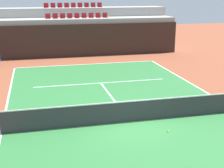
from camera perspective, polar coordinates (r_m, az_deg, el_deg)
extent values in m
plane|color=brown|center=(14.43, 3.20, -6.64)|extent=(80.00, 80.00, 0.00)
cube|color=#2D7238|center=(14.43, 3.20, -6.62)|extent=(11.00, 24.00, 0.01)
cube|color=white|center=(25.60, -4.51, 3.48)|extent=(11.00, 0.10, 0.00)
cube|color=white|center=(13.98, -18.97, -8.27)|extent=(0.10, 24.00, 0.00)
cube|color=white|center=(20.30, -1.99, 0.18)|extent=(8.26, 0.10, 0.00)
cube|color=white|center=(17.32, 0.16, -2.64)|extent=(0.10, 6.40, 0.00)
cube|color=black|center=(28.62, -5.66, 7.64)|extent=(17.83, 0.30, 2.82)
cube|color=#9E9E99|center=(29.92, -6.04, 8.37)|extent=(17.83, 2.40, 3.22)
cube|color=#9E9E99|center=(32.23, -6.65, 9.64)|extent=(17.83, 2.40, 4.04)
cube|color=maroon|center=(29.52, -11.19, 11.24)|extent=(0.44, 0.44, 0.04)
cube|color=maroon|center=(29.70, -11.24, 11.70)|extent=(0.44, 0.04, 0.40)
cube|color=maroon|center=(29.56, -9.92, 11.31)|extent=(0.44, 0.44, 0.04)
cube|color=maroon|center=(29.74, -9.97, 11.76)|extent=(0.44, 0.04, 0.40)
cube|color=maroon|center=(29.61, -8.66, 11.38)|extent=(0.44, 0.44, 0.04)
cube|color=maroon|center=(29.79, -8.71, 11.83)|extent=(0.44, 0.04, 0.40)
cube|color=maroon|center=(29.67, -7.40, 11.43)|extent=(0.44, 0.44, 0.04)
cube|color=maroon|center=(29.85, -7.45, 11.88)|extent=(0.44, 0.04, 0.40)
cube|color=maroon|center=(29.75, -6.14, 11.49)|extent=(0.44, 0.44, 0.04)
cube|color=maroon|center=(29.93, -6.20, 11.93)|extent=(0.44, 0.04, 0.40)
cube|color=maroon|center=(29.84, -4.89, 11.53)|extent=(0.44, 0.44, 0.04)
cube|color=maroon|center=(30.02, -4.96, 11.98)|extent=(0.44, 0.04, 0.40)
cube|color=maroon|center=(29.94, -3.65, 11.57)|extent=(0.44, 0.44, 0.04)
cube|color=maroon|center=(30.12, -3.72, 12.02)|extent=(0.44, 0.04, 0.40)
cube|color=maroon|center=(30.06, -2.41, 11.61)|extent=(0.44, 0.44, 0.04)
cube|color=maroon|center=(30.24, -2.49, 12.05)|extent=(0.44, 0.04, 0.40)
cube|color=maroon|center=(30.19, -1.19, 11.64)|extent=(0.44, 0.44, 0.04)
cube|color=maroon|center=(30.37, -1.27, 12.08)|extent=(0.44, 0.04, 0.40)
cube|color=maroon|center=(31.86, -11.50, 13.05)|extent=(0.44, 0.44, 0.04)
cube|color=maroon|center=(32.05, -11.53, 13.45)|extent=(0.44, 0.04, 0.40)
cube|color=maroon|center=(31.89, -10.31, 13.11)|extent=(0.44, 0.44, 0.04)
cube|color=maroon|center=(32.08, -10.35, 13.52)|extent=(0.44, 0.04, 0.40)
cube|color=maroon|center=(31.94, -9.13, 13.17)|extent=(0.44, 0.44, 0.04)
cube|color=maroon|center=(32.13, -9.18, 13.57)|extent=(0.44, 0.04, 0.40)
cube|color=maroon|center=(32.00, -7.95, 13.22)|extent=(0.44, 0.44, 0.04)
cube|color=maroon|center=(32.19, -8.00, 13.63)|extent=(0.44, 0.04, 0.40)
cube|color=maroon|center=(32.07, -6.77, 13.27)|extent=(0.44, 0.44, 0.04)
cube|color=maroon|center=(32.26, -6.83, 13.67)|extent=(0.44, 0.04, 0.40)
cube|color=maroon|center=(32.16, -5.60, 13.31)|extent=(0.44, 0.44, 0.04)
cube|color=maroon|center=(32.35, -5.67, 13.71)|extent=(0.44, 0.04, 0.40)
cube|color=maroon|center=(32.25, -4.44, 13.34)|extent=(0.44, 0.44, 0.04)
cube|color=maroon|center=(32.44, -4.51, 13.75)|extent=(0.44, 0.04, 0.40)
cube|color=maroon|center=(32.36, -3.28, 13.37)|extent=(0.44, 0.44, 0.04)
cube|color=maroon|center=(32.55, -3.36, 13.77)|extent=(0.44, 0.04, 0.40)
cube|color=maroon|center=(32.49, -2.13, 13.40)|extent=(0.44, 0.44, 0.04)
cube|color=maroon|center=(32.67, -2.21, 13.80)|extent=(0.44, 0.04, 0.40)
cube|color=#333338|center=(14.26, 3.23, -4.90)|extent=(10.90, 0.02, 0.92)
cube|color=white|center=(14.09, 3.26, -3.05)|extent=(10.90, 0.04, 0.05)
sphere|color=#CCE033|center=(13.57, 9.86, -8.20)|extent=(0.07, 0.07, 0.07)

